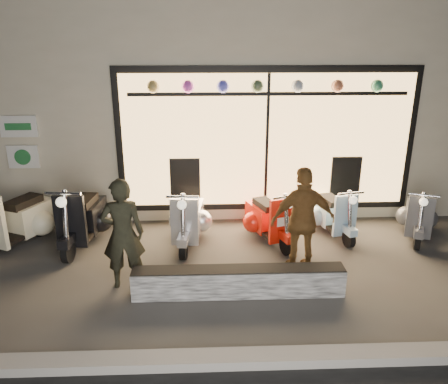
# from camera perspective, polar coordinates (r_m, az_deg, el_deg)

# --- Properties ---
(ground) EXTENTS (40.00, 40.00, 0.00)m
(ground) POSITION_cam_1_polar(r_m,az_deg,el_deg) (6.67, 0.49, -10.26)
(ground) COLOR #383533
(ground) RESTS_ON ground
(kerb) EXTENTS (40.00, 0.25, 0.12)m
(kerb) POSITION_cam_1_polar(r_m,az_deg,el_deg) (4.99, 1.68, -20.99)
(kerb) COLOR slate
(kerb) RESTS_ON ground
(shop_building) EXTENTS (10.20, 6.23, 4.20)m
(shop_building) POSITION_cam_1_polar(r_m,az_deg,el_deg) (10.86, -0.75, 12.96)
(shop_building) COLOR beige
(shop_building) RESTS_ON ground
(graffiti_barrier) EXTENTS (2.85, 0.28, 0.40)m
(graffiti_barrier) POSITION_cam_1_polar(r_m,az_deg,el_deg) (6.02, 1.90, -11.61)
(graffiti_barrier) COLOR black
(graffiti_barrier) RESTS_ON ground
(scooter_silver) EXTENTS (0.53, 1.40, 0.99)m
(scooter_silver) POSITION_cam_1_polar(r_m,az_deg,el_deg) (7.52, -4.58, -3.42)
(scooter_silver) COLOR black
(scooter_silver) RESTS_ON ground
(scooter_red) EXTENTS (0.73, 1.32, 0.95)m
(scooter_red) POSITION_cam_1_polar(r_m,az_deg,el_deg) (7.59, 5.59, -3.36)
(scooter_red) COLOR black
(scooter_red) RESTS_ON ground
(scooter_black) EXTENTS (0.58, 1.52, 1.08)m
(scooter_black) POSITION_cam_1_polar(r_m,az_deg,el_deg) (7.81, -17.74, -3.13)
(scooter_black) COLOR black
(scooter_black) RESTS_ON ground
(scooter_cream) EXTENTS (0.92, 1.51, 1.11)m
(scooter_cream) POSITION_cam_1_polar(r_m,az_deg,el_deg) (8.12, -24.76, -3.11)
(scooter_cream) COLOR black
(scooter_cream) RESTS_ON ground
(scooter_blue) EXTENTS (0.58, 1.28, 0.91)m
(scooter_blue) POSITION_cam_1_polar(r_m,az_deg,el_deg) (8.05, 13.81, -2.62)
(scooter_blue) COLOR black
(scooter_blue) RESTS_ON ground
(scooter_grey) EXTENTS (0.74, 1.25, 0.91)m
(scooter_grey) POSITION_cam_1_polar(r_m,az_deg,el_deg) (8.44, 23.98, -2.75)
(scooter_grey) COLOR black
(scooter_grey) RESTS_ON ground
(man) EXTENTS (0.62, 0.44, 1.59)m
(man) POSITION_cam_1_polar(r_m,az_deg,el_deg) (6.11, -13.08, -5.36)
(man) COLOR black
(man) RESTS_ON ground
(woman) EXTENTS (0.97, 0.46, 1.61)m
(woman) POSITION_cam_1_polar(r_m,az_deg,el_deg) (6.45, 10.29, -3.72)
(woman) COLOR brown
(woman) RESTS_ON ground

